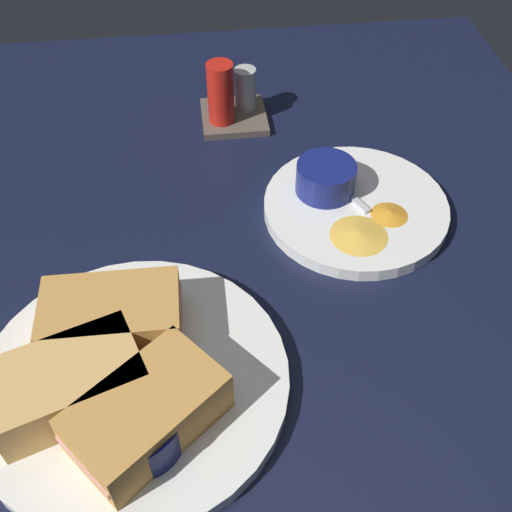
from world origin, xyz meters
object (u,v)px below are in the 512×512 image
condiment_caddy (231,100)px  sandwich_half_extra (147,413)px  sandwich_half_near (112,317)px  spoon_by_dark_ramekin (132,382)px  plate_chips_companion (355,208)px  spoon_by_gravy_ramekin (333,178)px  plate_sandwich_main (134,381)px  ramekin_dark_sauce (139,429)px  sandwich_half_far (67,384)px  ramekin_light_gravy (326,177)px

condiment_caddy → sandwich_half_extra: bearing=-103.7°
sandwich_half_near → spoon_by_dark_ramekin: 6.63cm
plate_chips_companion → spoon_by_gravy_ramekin: (-1.90, 4.33, 1.16)cm
sandwich_half_near → plate_sandwich_main: bearing=-72.8°
ramekin_dark_sauce → condiment_caddy: size_ratio=0.77×
sandwich_half_far → sandwich_half_extra: (6.91, -3.65, 0.00)cm
spoon_by_dark_ramekin → condiment_caddy: 44.45cm
spoon_by_dark_ramekin → plate_chips_companion: (26.07, 21.73, -1.16)cm
spoon_by_dark_ramekin → condiment_caddy: (13.10, 42.46, 1.44)cm
sandwich_half_near → sandwich_half_far: 7.81cm
condiment_caddy → ramekin_light_gravy: bearing=-61.7°
condiment_caddy → ramekin_dark_sauce: bearing=-104.2°
ramekin_dark_sauce → spoon_by_gravy_ramekin: bearing=53.8°
ramekin_dark_sauce → spoon_by_gravy_ramekin: size_ratio=0.76×
sandwich_half_extra → ramekin_light_gravy: (21.13, 28.92, -0.38)cm
sandwich_half_far → spoon_by_gravy_ramekin: 39.89cm
plate_sandwich_main → sandwich_half_extra: (1.63, -5.28, 3.20)cm
plate_sandwich_main → sandwich_half_near: size_ratio=2.18×
ramekin_dark_sauce → ramekin_light_gravy: (21.83, 30.12, -0.00)cm
spoon_by_dark_ramekin → plate_chips_companion: size_ratio=0.45×
sandwich_half_extra → ramekin_light_gravy: sandwich_half_extra is taller
plate_sandwich_main → spoon_by_dark_ramekin: 1.43cm
sandwich_half_extra → spoon_by_dark_ramekin: bearing=110.3°
sandwich_half_extra → ramekin_light_gravy: bearing=53.8°
sandwich_half_far → spoon_by_gravy_ramekin: bearing=42.4°
plate_chips_companion → ramekin_light_gravy: size_ratio=3.07×
sandwich_half_extra → sandwich_half_near: bearing=107.2°
sandwich_half_extra → plate_chips_companion: sandwich_half_extra is taller
sandwich_half_near → plate_chips_companion: 31.95cm
plate_sandwich_main → ramekin_light_gravy: bearing=46.1°
ramekin_dark_sauce → condiment_caddy: (12.15, 48.11, -0.21)cm
sandwich_half_far → plate_chips_companion: (31.33, 22.54, -3.20)cm
sandwich_half_extra → plate_chips_companion: (24.42, 26.18, -3.20)cm
sandwich_half_far → condiment_caddy: (18.36, 43.26, -0.59)cm
ramekin_dark_sauce → plate_chips_companion: ramekin_dark_sauce is taller
spoon_by_gravy_ramekin → sandwich_half_far: bearing=-137.6°
spoon_by_gravy_ramekin → condiment_caddy: condiment_caddy is taller
sandwich_half_near → condiment_caddy: 39.22cm
plate_sandwich_main → plate_chips_companion: 33.40cm
sandwich_half_extra → spoon_by_gravy_ramekin: 37.97cm
sandwich_half_extra → condiment_caddy: 48.29cm
spoon_by_dark_ramekin → sandwich_half_near: bearing=104.8°
ramekin_dark_sauce → plate_chips_companion: 37.26cm
plate_sandwich_main → ramekin_dark_sauce: size_ratio=3.96×
ramekin_dark_sauce → ramekin_light_gravy: size_ratio=1.03×
plate_sandwich_main → spoon_by_dark_ramekin: bearing=-91.3°
ramekin_dark_sauce → plate_sandwich_main: bearing=98.2°
sandwich_half_extra → plate_chips_companion: size_ratio=0.68×
sandwich_half_far → ramekin_dark_sauce: (6.21, -4.84, -0.38)cm
plate_chips_companion → ramekin_light_gravy: 5.12cm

